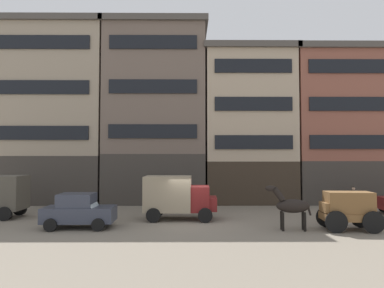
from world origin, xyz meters
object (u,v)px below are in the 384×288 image
sedan_dark (79,211)px  cargo_wagon (348,208)px  draft_horse (291,206)px  delivery_truck_near (178,196)px  pedestrian_officer (354,197)px

sedan_dark → cargo_wagon: bearing=-2.7°
cargo_wagon → draft_horse: draft_horse is taller
delivery_truck_near → sedan_dark: (-5.17, -2.35, -0.51)m
delivery_truck_near → pedestrian_officer: 12.50m
draft_horse → pedestrian_officer: 8.53m
cargo_wagon → draft_horse: bearing=179.9°
delivery_truck_near → sedan_dark: 5.71m
cargo_wagon → draft_horse: (-2.95, 0.00, 0.12)m
delivery_truck_near → pedestrian_officer: bearing=13.1°
draft_horse → sedan_dark: size_ratio=0.63×
sedan_dark → pedestrian_officer: (17.34, 5.20, 0.07)m
draft_horse → pedestrian_officer: draft_horse is taller
sedan_dark → delivery_truck_near: bearing=24.5°
sedan_dark → pedestrian_officer: sedan_dark is taller
cargo_wagon → pedestrian_officer: (3.25, 5.85, -0.17)m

